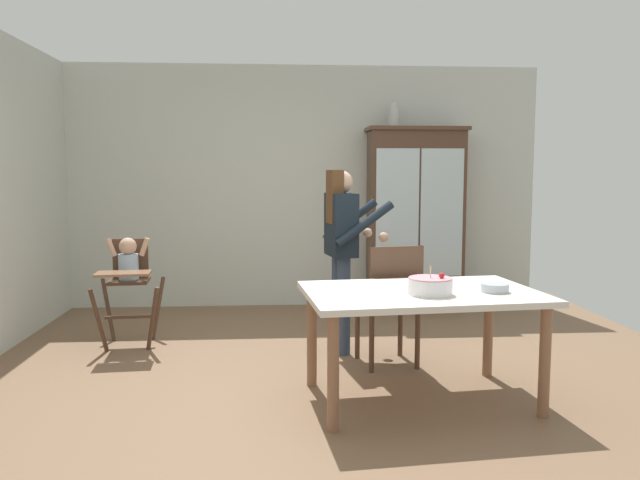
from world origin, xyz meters
The scene contains 10 objects.
ground_plane centered at (0.00, 0.00, 0.00)m, with size 6.24×6.24×0.00m, color brown.
wall_back centered at (0.00, 2.63, 1.35)m, with size 5.32×0.06×2.70m, color silver.
china_cabinet centered at (1.23, 2.37, 1.01)m, with size 1.09×0.48×2.00m.
ceramic_vase centered at (0.98, 2.37, 2.12)m, with size 0.13×0.13×0.27m.
high_chair_with_toddler centered at (-1.60, 1.01, 0.65)m, with size 0.62×0.72×0.95m.
adult_person centered at (0.24, 0.68, 0.97)m, with size 0.57×0.55×1.53m.
dining_table centered at (0.63, -0.49, 0.65)m, with size 1.59×1.13×0.74m.
birthday_cake centered at (0.66, -0.62, 0.79)m, with size 0.28×0.28×0.19m.
serving_bowl centered at (1.09, -0.57, 0.77)m, with size 0.18×0.18×0.06m, color #B2BCC6.
dining_chair_far_side centered at (0.57, 0.22, 0.56)m, with size 0.51×0.51×0.96m.
Camera 1 is at (-0.31, -4.45, 1.50)m, focal length 35.00 mm.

